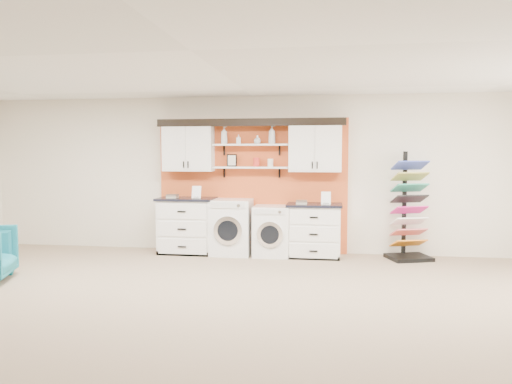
% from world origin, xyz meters
% --- Properties ---
extents(floor, '(10.00, 10.00, 0.00)m').
position_xyz_m(floor, '(0.00, 0.00, 0.00)').
color(floor, gray).
rests_on(floor, ground).
extents(ceiling, '(10.00, 10.00, 0.00)m').
position_xyz_m(ceiling, '(0.00, 0.00, 2.80)').
color(ceiling, white).
rests_on(ceiling, wall_back).
extents(wall_back, '(10.00, 0.00, 10.00)m').
position_xyz_m(wall_back, '(0.00, 4.00, 1.40)').
color(wall_back, beige).
rests_on(wall_back, floor).
extents(accent_panel, '(3.40, 0.07, 2.40)m').
position_xyz_m(accent_panel, '(0.00, 3.96, 1.20)').
color(accent_panel, '#C94F22').
rests_on(accent_panel, wall_back).
extents(upper_cabinet_left, '(0.90, 0.35, 0.84)m').
position_xyz_m(upper_cabinet_left, '(-1.13, 3.79, 1.88)').
color(upper_cabinet_left, white).
rests_on(upper_cabinet_left, wall_back).
extents(upper_cabinet_right, '(0.90, 0.35, 0.84)m').
position_xyz_m(upper_cabinet_right, '(1.13, 3.79, 1.88)').
color(upper_cabinet_right, white).
rests_on(upper_cabinet_right, wall_back).
extents(shelf_lower, '(1.32, 0.28, 0.03)m').
position_xyz_m(shelf_lower, '(0.00, 3.80, 1.53)').
color(shelf_lower, white).
rests_on(shelf_lower, wall_back).
extents(shelf_upper, '(1.32, 0.28, 0.03)m').
position_xyz_m(shelf_upper, '(0.00, 3.80, 1.93)').
color(shelf_upper, white).
rests_on(shelf_upper, wall_back).
extents(crown_molding, '(3.30, 0.41, 0.13)m').
position_xyz_m(crown_molding, '(0.00, 3.81, 2.33)').
color(crown_molding, black).
rests_on(crown_molding, wall_back).
extents(picture_frame, '(0.18, 0.02, 0.22)m').
position_xyz_m(picture_frame, '(-0.35, 3.85, 1.66)').
color(picture_frame, black).
rests_on(picture_frame, shelf_lower).
extents(canister_red, '(0.11, 0.11, 0.16)m').
position_xyz_m(canister_red, '(0.10, 3.80, 1.62)').
color(canister_red, red).
rests_on(canister_red, shelf_lower).
extents(canister_cream, '(0.10, 0.10, 0.14)m').
position_xyz_m(canister_cream, '(0.35, 3.80, 1.61)').
color(canister_cream, silver).
rests_on(canister_cream, shelf_lower).
extents(base_cabinet_left, '(1.01, 0.66, 0.99)m').
position_xyz_m(base_cabinet_left, '(-1.13, 3.64, 0.49)').
color(base_cabinet_left, white).
rests_on(base_cabinet_left, floor).
extents(base_cabinet_right, '(0.94, 0.66, 0.92)m').
position_xyz_m(base_cabinet_right, '(1.13, 3.64, 0.46)').
color(base_cabinet_right, white).
rests_on(base_cabinet_right, floor).
extents(washer, '(0.70, 0.71, 0.97)m').
position_xyz_m(washer, '(-0.32, 3.64, 0.49)').
color(washer, white).
rests_on(washer, floor).
extents(dryer, '(0.62, 0.71, 0.87)m').
position_xyz_m(dryer, '(0.40, 3.64, 0.44)').
color(dryer, white).
rests_on(dryer, floor).
extents(sample_rack, '(0.80, 0.73, 1.81)m').
position_xyz_m(sample_rack, '(2.70, 3.68, 0.56)').
color(sample_rack, black).
rests_on(sample_rack, floor).
extents(soap_bottle_a, '(0.15, 0.15, 0.31)m').
position_xyz_m(soap_bottle_a, '(-0.48, 3.80, 2.10)').
color(soap_bottle_a, silver).
rests_on(soap_bottle_a, shelf_upper).
extents(soap_bottle_b, '(0.09, 0.09, 0.17)m').
position_xyz_m(soap_bottle_b, '(-0.22, 3.80, 2.03)').
color(soap_bottle_b, silver).
rests_on(soap_bottle_b, shelf_upper).
extents(soap_bottle_c, '(0.17, 0.17, 0.15)m').
position_xyz_m(soap_bottle_c, '(0.12, 3.80, 2.02)').
color(soap_bottle_c, silver).
rests_on(soap_bottle_c, shelf_upper).
extents(soap_bottle_d, '(0.13, 0.13, 0.32)m').
position_xyz_m(soap_bottle_d, '(0.37, 3.80, 2.10)').
color(soap_bottle_d, silver).
rests_on(soap_bottle_d, shelf_upper).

